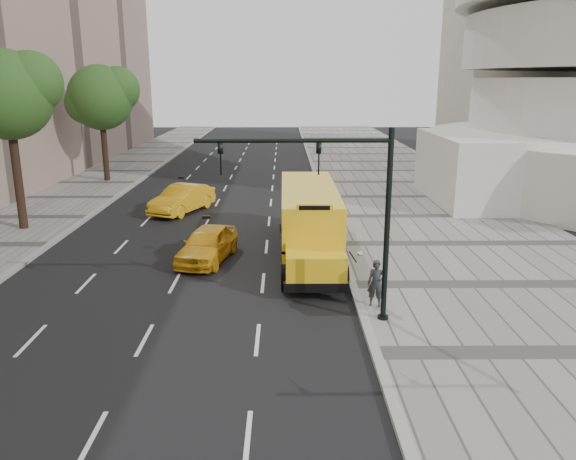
{
  "coord_description": "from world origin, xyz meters",
  "views": [
    {
      "loc": [
        3.31,
        -25.91,
        7.8
      ],
      "look_at": [
        3.5,
        -4.0,
        1.9
      ],
      "focal_mm": 35.0,
      "sensor_mm": 36.0,
      "label": 1
    }
  ],
  "objects_px": {
    "tree_c": "(102,97)",
    "taxi_far": "(182,199)",
    "traffic_signal": "(343,202)",
    "taxi_near": "(207,244)",
    "pedestrian": "(376,283)",
    "tree_b": "(9,94)",
    "school_bus": "(309,215)"
  },
  "relations": [
    {
      "from": "pedestrian",
      "to": "traffic_signal",
      "type": "height_order",
      "value": "traffic_signal"
    },
    {
      "from": "school_bus",
      "to": "pedestrian",
      "type": "relative_size",
      "value": 6.96
    },
    {
      "from": "tree_b",
      "to": "taxi_far",
      "type": "xyz_separation_m",
      "value": [
        7.63,
        4.22,
        -6.25
      ]
    },
    {
      "from": "taxi_near",
      "to": "pedestrian",
      "type": "distance_m",
      "value": 8.62
    },
    {
      "from": "tree_b",
      "to": "taxi_far",
      "type": "height_order",
      "value": "tree_b"
    },
    {
      "from": "tree_c",
      "to": "traffic_signal",
      "type": "height_order",
      "value": "tree_c"
    },
    {
      "from": "traffic_signal",
      "to": "tree_b",
      "type": "bearing_deg",
      "value": 142.81
    },
    {
      "from": "taxi_near",
      "to": "traffic_signal",
      "type": "height_order",
      "value": "traffic_signal"
    },
    {
      "from": "taxi_far",
      "to": "tree_c",
      "type": "bearing_deg",
      "value": 149.34
    },
    {
      "from": "school_bus",
      "to": "taxi_near",
      "type": "bearing_deg",
      "value": -164.08
    },
    {
      "from": "tree_b",
      "to": "taxi_near",
      "type": "bearing_deg",
      "value": -26.63
    },
    {
      "from": "tree_c",
      "to": "taxi_far",
      "type": "height_order",
      "value": "tree_c"
    },
    {
      "from": "tree_c",
      "to": "traffic_signal",
      "type": "relative_size",
      "value": 1.39
    },
    {
      "from": "taxi_near",
      "to": "tree_c",
      "type": "bearing_deg",
      "value": 129.13
    },
    {
      "from": "taxi_far",
      "to": "pedestrian",
      "type": "xyz_separation_m",
      "value": [
        9.3,
        -15.0,
        0.16
      ]
    },
    {
      "from": "pedestrian",
      "to": "traffic_signal",
      "type": "distance_m",
      "value": 3.54
    },
    {
      "from": "tree_b",
      "to": "tree_c",
      "type": "bearing_deg",
      "value": 89.97
    },
    {
      "from": "tree_b",
      "to": "taxi_far",
      "type": "distance_m",
      "value": 10.73
    },
    {
      "from": "taxi_near",
      "to": "pedestrian",
      "type": "relative_size",
      "value": 2.72
    },
    {
      "from": "pedestrian",
      "to": "taxi_far",
      "type": "bearing_deg",
      "value": 137.77
    },
    {
      "from": "tree_b",
      "to": "taxi_near",
      "type": "distance_m",
      "value": 13.2
    },
    {
      "from": "taxi_far",
      "to": "pedestrian",
      "type": "distance_m",
      "value": 17.65
    },
    {
      "from": "tree_b",
      "to": "taxi_near",
      "type": "height_order",
      "value": "tree_b"
    },
    {
      "from": "school_bus",
      "to": "taxi_near",
      "type": "relative_size",
      "value": 2.56
    },
    {
      "from": "taxi_near",
      "to": "taxi_far",
      "type": "distance_m",
      "value": 9.81
    },
    {
      "from": "tree_b",
      "to": "taxi_near",
      "type": "relative_size",
      "value": 2.06
    },
    {
      "from": "taxi_near",
      "to": "traffic_signal",
      "type": "relative_size",
      "value": 0.71
    },
    {
      "from": "traffic_signal",
      "to": "tree_c",
      "type": "bearing_deg",
      "value": 120.48
    },
    {
      "from": "taxi_far",
      "to": "traffic_signal",
      "type": "distance_m",
      "value": 18.23
    },
    {
      "from": "school_bus",
      "to": "pedestrian",
      "type": "xyz_separation_m",
      "value": [
        2.02,
        -6.88,
        -0.78
      ]
    },
    {
      "from": "tree_c",
      "to": "school_bus",
      "type": "xyz_separation_m",
      "value": [
        14.91,
        -18.56,
        -4.75
      ]
    },
    {
      "from": "taxi_near",
      "to": "taxi_far",
      "type": "bearing_deg",
      "value": 117.79
    }
  ]
}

